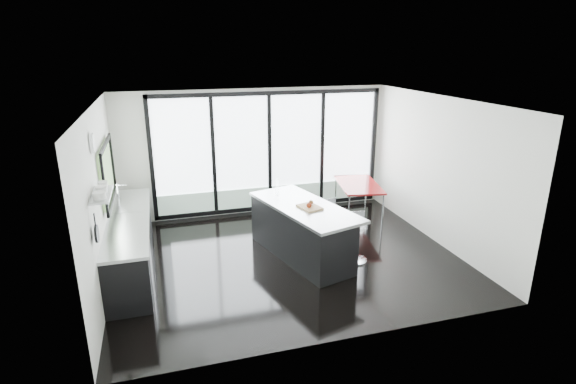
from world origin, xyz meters
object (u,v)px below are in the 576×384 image
object	(u,v)px
island	(301,231)
bar_stool_near	(356,243)
bar_stool_far	(333,229)
red_table	(358,201)

from	to	relation	value
island	bar_stool_near	bearing A→B (deg)	-28.46
island	bar_stool_far	xyz separation A→B (m)	(0.72, 0.23, -0.14)
island	bar_stool_far	distance (m)	0.77
island	bar_stool_near	size ratio (longest dim) A/B	3.72
bar_stool_near	bar_stool_far	world-z (taller)	bar_stool_far
island	red_table	bearing A→B (deg)	39.40
island	bar_stool_near	distance (m)	1.00
bar_stool_far	island	bearing A→B (deg)	177.02
bar_stool_far	red_table	size ratio (longest dim) A/B	0.48
island	bar_stool_far	world-z (taller)	island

